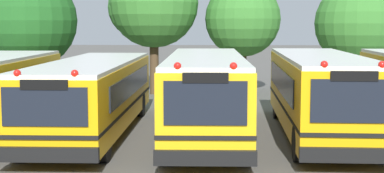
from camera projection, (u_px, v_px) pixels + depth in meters
name	position (u px, v px, depth m)	size (l,w,h in m)	color
ground_plane	(206.00, 135.00, 19.06)	(160.00, 160.00, 0.00)	#595651
school_bus_1	(92.00, 93.00, 19.15)	(2.64, 11.05, 2.56)	#EAA80C
school_bus_2	(206.00, 92.00, 18.75)	(2.60, 10.99, 2.76)	yellow
school_bus_3	(320.00, 91.00, 18.81)	(2.77, 10.58, 2.77)	#EAA80C
tree_1	(27.00, 20.00, 27.43)	(4.58, 4.58, 6.09)	#4C3823
tree_2	(150.00, 4.00, 29.66)	(4.67, 4.59, 6.99)	#4C3823
tree_3	(245.00, 20.00, 29.75)	(3.90, 3.90, 5.84)	#4C3823
tree_4	(360.00, 21.00, 29.37)	(4.37, 4.37, 5.84)	#4C3823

